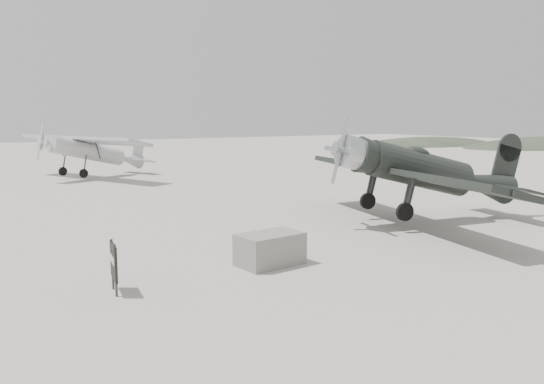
{
  "coord_description": "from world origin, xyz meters",
  "views": [
    {
      "loc": [
        -11.74,
        -14.26,
        4.12
      ],
      "look_at": [
        -1.92,
        1.31,
        1.5
      ],
      "focal_mm": 35.0,
      "sensor_mm": 36.0,
      "label": 1
    }
  ],
  "objects": [
    {
      "name": "highwing_monoplane",
      "position": [
        -2.99,
        22.38,
        2.04
      ],
      "size": [
        8.37,
        11.25,
        3.25
      ],
      "rotation": [
        0.0,
        0.23,
        0.39
      ],
      "color": "#97999C",
      "rests_on": "ground"
    },
    {
      "name": "hill_northeast",
      "position": [
        50.0,
        40.0,
        0.0
      ],
      "size": [
        32.0,
        16.0,
        5.2
      ],
      "primitive_type": "ellipsoid",
      "color": "#2F3A2A",
      "rests_on": "ground"
    },
    {
      "name": "equipment_block",
      "position": [
        -4.07,
        -2.0,
        0.45
      ],
      "size": [
        1.89,
        1.28,
        0.89
      ],
      "primitive_type": "cube",
      "rotation": [
        0.0,
        0.0,
        0.1
      ],
      "color": "slate",
      "rests_on": "ground"
    },
    {
      "name": "ground",
      "position": [
        0.0,
        0.0,
        0.0
      ],
      "size": [
        160.0,
        160.0,
        0.0
      ],
      "primitive_type": "plane",
      "color": "#A29A90",
      "rests_on": "ground"
    },
    {
      "name": "sign_board",
      "position": [
        -8.45,
        -2.1,
        0.74
      ],
      "size": [
        0.18,
        0.86,
        1.24
      ],
      "rotation": [
        0.0,
        0.0,
        -0.15
      ],
      "color": "#333333",
      "rests_on": "ground"
    },
    {
      "name": "lowwing_monoplane",
      "position": [
        4.27,
        -0.15,
        2.01
      ],
      "size": [
        8.52,
        11.8,
        3.79
      ],
      "rotation": [
        0.0,
        0.24,
        -0.22
      ],
      "color": "black",
      "rests_on": "ground"
    }
  ]
}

